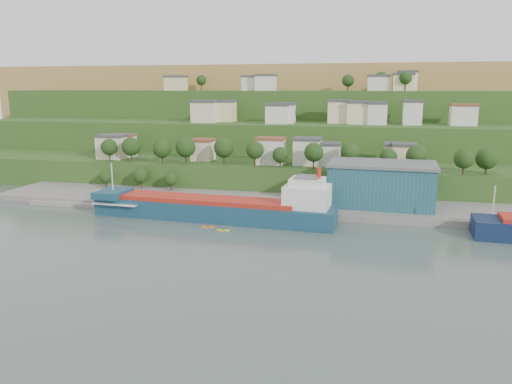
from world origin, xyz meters
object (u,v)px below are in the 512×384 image
(cargo_ship_near, at_px, (220,210))
(kayak_orange, at_px, (208,226))
(warehouse, at_px, (381,184))
(caravan, at_px, (106,196))

(cargo_ship_near, xyz_separation_m, kayak_orange, (-0.76, -8.41, -2.58))
(warehouse, relative_size, kayak_orange, 8.66)
(cargo_ship_near, relative_size, warehouse, 2.19)
(warehouse, xyz_separation_m, kayak_orange, (-44.65, -28.39, -8.17))
(caravan, bearing_deg, kayak_orange, -11.49)
(warehouse, distance_m, kayak_orange, 53.54)
(caravan, relative_size, kayak_orange, 1.84)
(cargo_ship_near, bearing_deg, kayak_orange, -92.17)
(cargo_ship_near, xyz_separation_m, caravan, (-40.94, 9.47, -0.06))
(caravan, distance_m, kayak_orange, 44.05)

